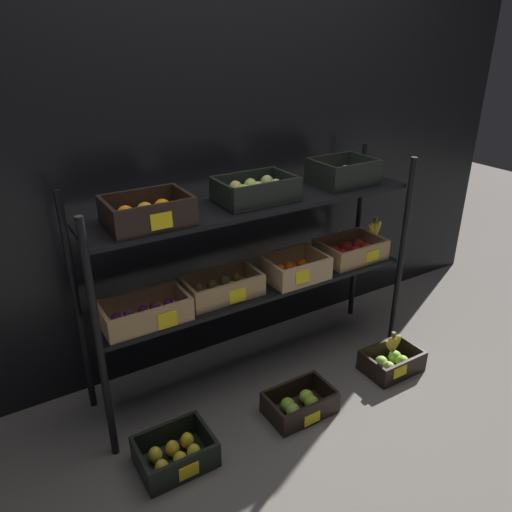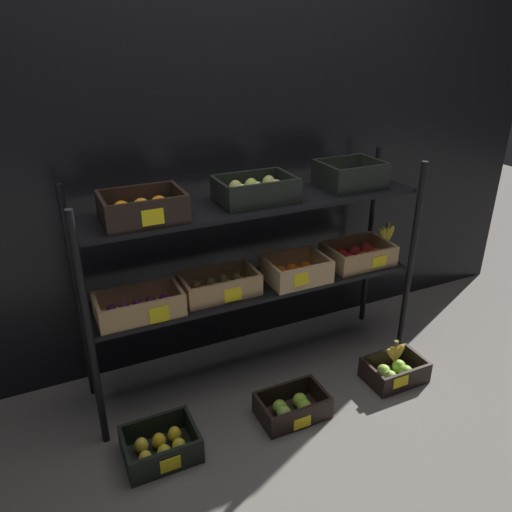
% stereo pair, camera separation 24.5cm
% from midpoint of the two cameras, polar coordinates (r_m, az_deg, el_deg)
% --- Properties ---
extents(ground_plane, '(10.00, 10.00, 0.00)m').
position_cam_midpoint_polar(ground_plane, '(2.80, 2.56, -12.86)').
color(ground_plane, '#605B56').
extents(storefront_wall, '(4.07, 0.12, 2.00)m').
position_cam_midpoint_polar(storefront_wall, '(2.66, -0.87, 9.35)').
color(storefront_wall, black).
rests_on(storefront_wall, ground_plane).
extents(display_rack, '(1.79, 0.39, 1.11)m').
position_cam_midpoint_polar(display_rack, '(2.42, 3.22, 1.29)').
color(display_rack, black).
rests_on(display_rack, ground_plane).
extents(crate_ground_lemon, '(0.32, 0.25, 0.13)m').
position_cam_midpoint_polar(crate_ground_lemon, '(2.33, -7.71, -20.95)').
color(crate_ground_lemon, black).
rests_on(crate_ground_lemon, ground_plane).
extents(crate_ground_apple_green, '(0.33, 0.22, 0.12)m').
position_cam_midpoint_polar(crate_ground_apple_green, '(2.51, 7.09, -16.92)').
color(crate_ground_apple_green, black).
rests_on(crate_ground_apple_green, ground_plane).
extents(crate_ground_center_apple_green, '(0.31, 0.22, 0.12)m').
position_cam_midpoint_polar(crate_ground_center_apple_green, '(2.83, 18.05, -12.58)').
color(crate_ground_center_apple_green, black).
rests_on(crate_ground_center_apple_green, ground_plane).
extents(banana_bunch_loose, '(0.13, 0.04, 0.13)m').
position_cam_midpoint_polar(banana_bunch_loose, '(2.75, 18.22, -10.62)').
color(banana_bunch_loose, brown).
rests_on(banana_bunch_loose, crate_ground_center_apple_green).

